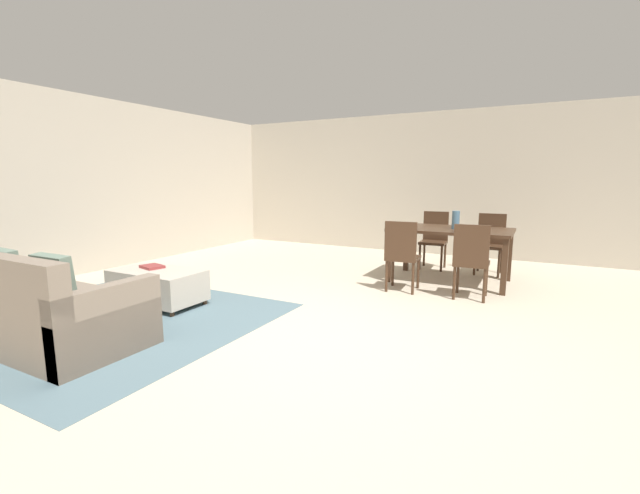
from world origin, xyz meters
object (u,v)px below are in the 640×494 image
Objects in this scene: dining_chair_near_left at (402,252)px; book_on_ottoman at (152,267)px; vase_centerpiece at (456,220)px; dining_chair_near_right at (471,257)px; couch at (39,311)px; dining_chair_far_left at (434,236)px; dining_chair_far_right at (490,240)px; ottoman_table at (158,285)px; dining_table at (451,235)px.

dining_chair_near_left is 3.54× the size of book_on_ottoman.
dining_chair_near_right is at bearing -66.41° from vase_centerpiece.
dining_chair_near_right reaches higher than couch.
dining_chair_far_left is 3.66× the size of vase_centerpiece.
dining_chair_far_left is at bearing 54.66° from book_on_ottoman.
vase_centerpiece is at bearing 41.55° from book_on_ottoman.
vase_centerpiece is 0.97× the size of book_on_ottoman.
couch is 2.09× the size of dining_chair_far_left.
dining_chair_far_right is at bearing 66.71° from vase_centerpiece.
dining_chair_far_left reaches higher than ottoman_table.
book_on_ottoman is at bearing 96.21° from couch.
dining_chair_near_right is 3.79m from book_on_ottoman.
dining_chair_near_right is at bearing -63.70° from dining_table.
dining_chair_far_right is at bearing 46.34° from book_on_ottoman.
dining_chair_near_left is 1.00× the size of dining_chair_near_right.
book_on_ottoman is (-0.14, 0.06, 0.19)m from ottoman_table.
dining_chair_near_left is 0.84m from dining_chair_near_right.
dining_chair_far_left is (-0.41, 0.84, -0.15)m from dining_table.
book_on_ottoman is (-2.97, -2.63, -0.46)m from vase_centerpiece.
dining_chair_near_right is 3.54× the size of book_on_ottoman.
couch is 1.80× the size of ottoman_table.
ottoman_table is at bearing -123.35° from dining_chair_far_left.
dining_table is at bearing 44.71° from ottoman_table.
dining_table is 0.93m from dining_chair_near_right.
vase_centerpiece reaches higher than dining_table.
dining_table is at bearing -118.13° from dining_chair_far_right.
couch is 2.09× the size of dining_chair_near_left.
dining_chair_near_left is at bearing -90.81° from dining_chair_far_left.
couch is 4.90m from dining_table.
dining_table is 0.98m from dining_chair_near_left.
dining_chair_near_left is at bearing -117.48° from dining_chair_far_right.
dining_chair_near_left is at bearing 38.84° from ottoman_table.
dining_chair_near_left is (2.32, 1.87, 0.29)m from ottoman_table.
dining_chair_near_right is (3.16, 3.21, 0.23)m from couch.
dining_chair_near_right reaches higher than book_on_ottoman.
ottoman_table is 1.16× the size of dining_chair_near_left.
ottoman_table is 3.00m from dining_chair_near_left.
ottoman_table is at bearing -21.89° from book_on_ottoman.
dining_chair_far_right is at bearing 61.87° from dining_table.
book_on_ottoman is (-2.90, -2.67, -0.25)m from dining_table.
vase_centerpiece is at bearing 54.73° from couch.
dining_chair_far_left is at bearing 116.24° from dining_chair_near_right.
dining_chair_far_left is 0.85m from dining_chair_far_right.
dining_chair_near_right reaches higher than dining_table.
couch is at bearing -115.69° from dining_chair_far_left.
dining_chair_near_left is at bearing -177.37° from dining_chair_near_right.
dining_chair_far_right reaches higher than dining_table.
dining_chair_far_left reaches higher than book_on_ottoman.
dining_chair_near_right and dining_chair_far_left have the same top height.
dining_chair_far_right is 1.02m from vase_centerpiece.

